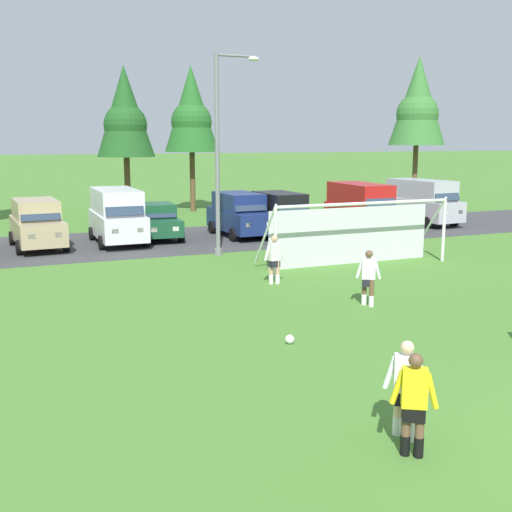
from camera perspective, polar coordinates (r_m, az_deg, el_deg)
name	(u,v)px	position (r m, az deg, el deg)	size (l,w,h in m)	color
ground_plane	(273,272)	(23.10, 1.51, -1.48)	(400.00, 400.00, 0.00)	#477A2D
parking_lot_strip	(201,238)	(31.12, -5.01, 1.58)	(52.00, 8.40, 0.01)	#3D3D3F
soccer_ball	(290,339)	(15.14, 3.06, -7.49)	(0.22, 0.22, 0.22)	white
soccer_goal	(354,231)	(24.64, 8.76, 2.20)	(7.44, 1.99, 2.57)	white
referee	(414,405)	(10.09, 14.00, -12.88)	(0.63, 0.53, 1.64)	brown
player_striker_near	(274,260)	(21.13, 1.67, -0.33)	(0.74, 0.27, 1.64)	tan
player_midfield_center	(405,390)	(10.63, 13.29, -11.62)	(0.62, 0.53, 1.64)	beige
player_defender_far	(368,278)	(18.61, 10.06, -1.96)	(0.64, 0.50, 1.64)	brown
parked_car_slot_left	(37,223)	(29.71, -19.09, 2.79)	(2.37, 4.72, 2.16)	tan
parked_car_slot_center_left	(117,215)	(30.09, -12.38, 3.65)	(2.21, 4.80, 2.52)	silver
parked_car_slot_center	(157,221)	(31.17, -8.91, 3.13)	(2.24, 4.30, 1.72)	#194C2D
parked_car_slot_center_right	(240,214)	(31.69, -1.47, 3.80)	(2.25, 4.66, 2.16)	navy
parked_car_slot_right	(281,214)	(31.82, 2.22, 3.82)	(2.26, 4.66, 2.16)	black
parked_car_slot_far_right	(361,206)	(33.66, 9.41, 4.45)	(2.33, 4.87, 2.52)	red
parked_car_slot_end	(422,201)	(37.41, 14.72, 4.83)	(2.46, 4.93, 2.52)	#B2B2BC
tree_center_back	(125,115)	(38.88, -11.70, 12.33)	(3.39, 3.39, 9.04)	brown
tree_mid_right	(191,112)	(42.99, -5.83, 12.75)	(3.58, 3.58, 9.54)	brown
tree_right_edge	(418,104)	(47.22, 14.35, 13.09)	(3.94, 3.94, 10.51)	brown
street_lamp	(221,153)	(26.17, -3.16, 9.23)	(2.00, 0.32, 8.17)	slate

